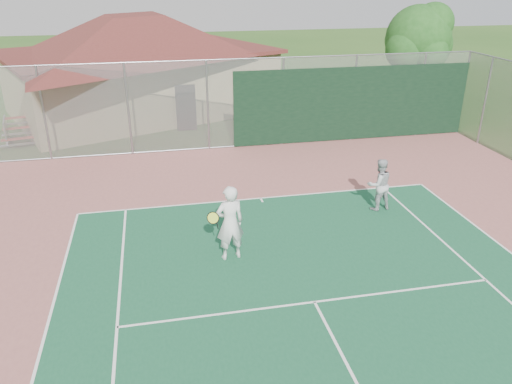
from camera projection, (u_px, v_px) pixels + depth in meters
back_fence at (285, 104)px, 19.90m from camera, size 20.08×0.11×3.53m
clubhouse at (138, 54)px, 24.38m from camera, size 15.12×12.80×5.54m
bleachers at (38, 129)px, 20.79m from camera, size 2.89×1.98×0.99m
tree at (419, 40)px, 24.57m from camera, size 3.74×3.55×5.22m
player_white_front at (230, 224)px, 11.99m from camera, size 1.01×0.74×1.92m
player_grey_back at (379, 185)px, 14.60m from camera, size 0.83×0.68×1.57m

